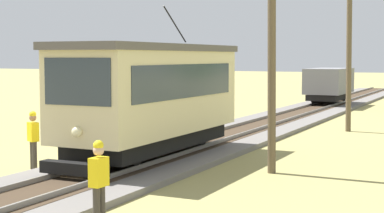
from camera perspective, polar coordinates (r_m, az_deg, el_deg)
The scene contains 6 objects.
red_tram at distance 19.63m, azimuth -3.74°, elevation 1.08°, with size 2.60×8.54×4.79m.
freight_car at distance 42.97m, azimuth 12.68°, elevation 2.07°, with size 2.40×5.20×2.31m.
utility_pole_near_tram at distance 17.83m, azimuth 7.46°, elevation 7.45°, with size 1.40×0.51×8.40m.
utility_pole_mid at distance 28.56m, azimuth 14.46°, elevation 6.25°, with size 1.40×0.64×8.37m.
track_worker at distance 12.30m, azimuth -8.70°, elevation -6.82°, with size 0.26×0.39×1.78m.
second_worker at distance 19.15m, azimuth -14.61°, elevation -2.79°, with size 0.45×0.39×1.78m.
Camera 1 is at (9.62, -4.85, 3.42)m, focal length 57.12 mm.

